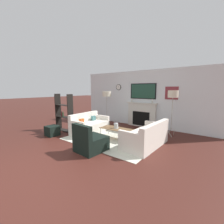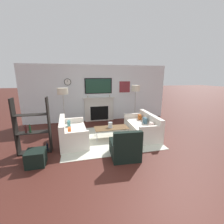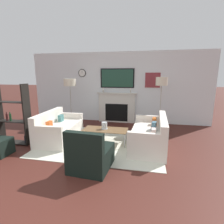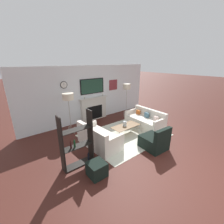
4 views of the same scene
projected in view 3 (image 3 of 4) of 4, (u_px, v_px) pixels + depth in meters
name	position (u px, v px, depth m)	size (l,w,h in m)	color
fireplace_wall	(117.00, 91.00, 6.82)	(7.02, 0.28, 2.70)	silver
area_rug	(102.00, 143.00, 4.80)	(3.17, 2.52, 0.01)	beige
couch_left	(59.00, 130.00, 4.99)	(0.92, 1.67, 0.81)	silver
couch_right	(150.00, 136.00, 4.49)	(0.92, 1.80, 0.80)	silver
armchair	(91.00, 156.00, 3.42)	(0.79, 0.87, 0.84)	black
coffee_table	(105.00, 130.00, 4.74)	(1.20, 0.56, 0.39)	brown
hurricane_candle	(104.00, 126.00, 4.75)	(0.18, 0.18, 0.19)	silver
floor_lamp_left	(70.00, 83.00, 6.30)	(0.44, 0.44, 1.71)	#9E998E
floor_lamp_right	(162.00, 82.00, 5.66)	(0.38, 0.38, 1.78)	#9E998E
shelf_unit	(13.00, 117.00, 4.64)	(0.91, 0.28, 1.61)	black
ottoman	(0.00, 147.00, 4.04)	(0.44, 0.44, 0.39)	black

